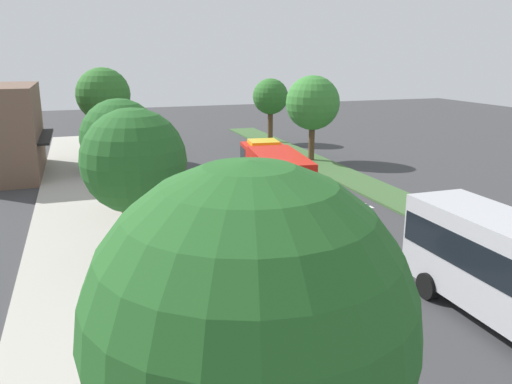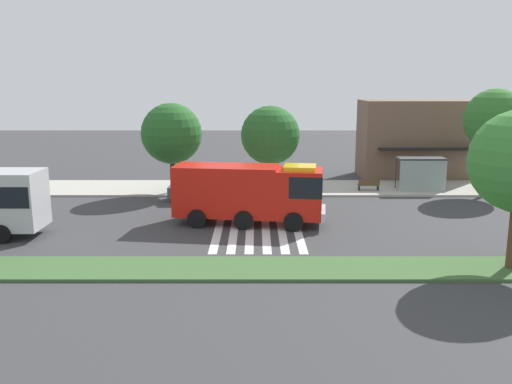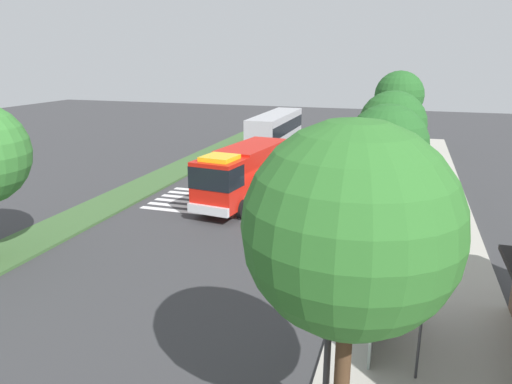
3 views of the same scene
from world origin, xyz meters
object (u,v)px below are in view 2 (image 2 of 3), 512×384
at_px(fire_truck, 252,191).
at_px(sidewalk_tree_center, 269,135).
at_px(bus_stop_shelter, 421,168).
at_px(sidewalk_tree_east, 493,119).
at_px(parked_car_west, 198,188).
at_px(sidewalk_tree_west, 170,134).
at_px(street_lamp, 488,144).
at_px(bench_near_shelter, 367,184).

relative_size(fire_truck, sidewalk_tree_center, 1.41).
height_order(fire_truck, bus_stop_shelter, fire_truck).
xyz_separation_m(sidewalk_tree_center, sidewalk_tree_east, (16.36, -0.00, 1.16)).
relative_size(parked_car_west, sidewalk_tree_west, 0.67).
bearing_deg(parked_car_west, sidewalk_tree_center, 25.30).
relative_size(street_lamp, sidewalk_tree_west, 0.93).
bearing_deg(bench_near_shelter, sidewalk_tree_center, -174.55).
xyz_separation_m(fire_truck, sidewalk_tree_east, (17.59, 8.51, 3.55)).
bearing_deg(street_lamp, parked_car_west, -175.10).
distance_m(bus_stop_shelter, sidewalk_tree_center, 11.82).
relative_size(fire_truck, sidewalk_tree_west, 1.37).
relative_size(bus_stop_shelter, street_lamp, 0.57).
bearing_deg(parked_car_west, sidewalk_tree_east, 7.50).
bearing_deg(street_lamp, fire_truck, -154.76).
height_order(bus_stop_shelter, street_lamp, street_lamp).
height_order(parked_car_west, street_lamp, street_lamp).
bearing_deg(sidewalk_tree_east, sidewalk_tree_west, 180.00).
relative_size(sidewalk_tree_west, sidewalk_tree_center, 1.03).
xyz_separation_m(fire_truck, parked_car_west, (-3.79, 6.31, -1.10)).
relative_size(bus_stop_shelter, bench_near_shelter, 2.19).
relative_size(sidewalk_tree_center, sidewalk_tree_east, 0.84).
bearing_deg(sidewalk_tree_center, sidewalk_tree_east, -0.00).
height_order(street_lamp, sidewalk_tree_west, sidewalk_tree_west).
height_order(fire_truck, street_lamp, street_lamp).
height_order(bench_near_shelter, sidewalk_tree_west, sidewalk_tree_west).
relative_size(parked_car_west, sidewalk_tree_east, 0.58).
height_order(parked_car_west, sidewalk_tree_center, sidewalk_tree_center).
xyz_separation_m(parked_car_west, sidewalk_tree_west, (-2.22, 2.20, 3.62)).
distance_m(parked_car_west, bus_stop_shelter, 16.83).
distance_m(parked_car_west, sidewalk_tree_east, 21.99).
xyz_separation_m(bus_stop_shelter, street_lamp, (4.45, -1.16, 1.89)).
relative_size(parked_car_west, bus_stop_shelter, 1.27).
xyz_separation_m(bus_stop_shelter, bench_near_shelter, (-4.00, -0.04, -1.30)).
relative_size(street_lamp, sidewalk_tree_center, 0.96).
bearing_deg(bus_stop_shelter, fire_truck, -143.99).
relative_size(bus_stop_shelter, sidewalk_tree_west, 0.53).
bearing_deg(parked_car_west, sidewalk_tree_west, 136.87).
distance_m(bench_near_shelter, sidewalk_tree_west, 15.28).
bearing_deg(fire_truck, sidewalk_tree_west, 132.72).
bearing_deg(sidewalk_tree_west, fire_truck, -54.79).
xyz_separation_m(bench_near_shelter, sidewalk_tree_west, (-14.75, -0.72, 3.93)).
distance_m(fire_truck, street_lamp, 19.10).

